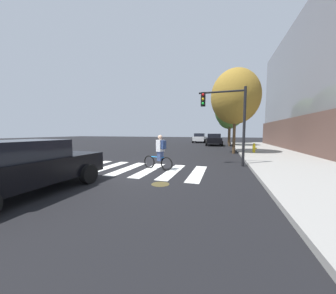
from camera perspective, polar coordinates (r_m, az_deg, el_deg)
The scene contains 12 objects.
ground_plane at distance 8.97m, azimuth -10.84°, elevation -7.01°, with size 120.00×120.00×0.00m, color black.
crosswalk_stripes at distance 9.14m, azimuth -12.82°, elevation -6.79°, with size 7.52×3.27×0.01m.
manhole_cover at distance 6.33m, azimuth -2.48°, elevation -11.90°, with size 0.64×0.64×0.01m, color #473D1E.
sedan_near at distance 6.65m, azimuth -39.54°, elevation -4.97°, with size 2.24×4.64×1.59m.
sedan_mid at distance 25.56m, azimuth 14.58°, elevation 2.43°, with size 2.56×4.90×1.64m.
sedan_far at distance 32.19m, azimuth 10.25°, elevation 2.96°, with size 2.25×4.76×1.64m.
cyclist at distance 8.53m, azimuth -2.71°, elevation -1.81°, with size 1.66×0.52×1.69m.
traffic_light_near at distance 10.17m, azimuth 18.83°, elevation 10.40°, with size 2.47×0.28×4.20m.
fire_hydrant at distance 16.26m, azimuth 26.09°, elevation -0.26°, with size 0.33×0.22×0.78m.
street_tree_near at distance 16.41m, azimuth 20.95°, elevation 14.96°, with size 4.00×4.00×7.12m.
street_tree_mid at distance 24.72m, azimuth 19.52°, elevation 11.24°, with size 3.93×3.93×6.99m.
street_tree_far at distance 30.92m, azimuth 19.19°, elevation 9.60°, with size 3.80×3.80×6.75m.
Camera 1 is at (4.15, -7.75, 1.82)m, focal length 18.83 mm.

